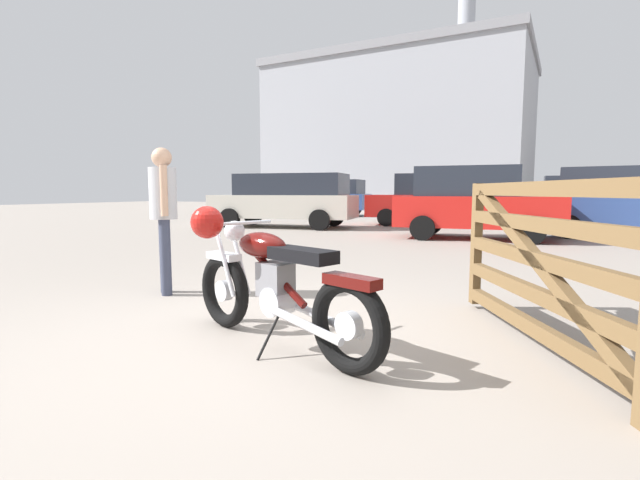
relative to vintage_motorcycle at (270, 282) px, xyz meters
name	(u,v)px	position (x,y,z in m)	size (l,w,h in m)	color
ground_plane	(257,336)	(-0.22, 0.15, -0.49)	(80.00, 80.00, 0.00)	gray
vintage_motorcycle	(270,282)	(0.00, 0.00, 0.00)	(1.97, 0.91, 1.07)	black
timber_gate	(561,261)	(1.97, 0.49, 0.21)	(1.23, 2.34, 1.60)	brown
bystander	(163,205)	(-1.99, 1.07, 0.53)	(0.35, 0.34, 1.66)	#383D51
white_estate_far	(473,202)	(0.67, 8.92, 0.43)	(3.98, 1.98, 1.78)	black
silver_sedan_mid	(426,199)	(-1.25, 13.07, 0.43)	(4.09, 2.24, 1.78)	black
pale_sedan_back	(623,202)	(4.08, 10.51, 0.43)	(4.10, 2.25, 1.78)	black
blue_hatchback_right	(287,199)	(-5.28, 10.29, 0.45)	(4.88, 2.41, 1.74)	black
red_hatchback_near	(573,198)	(3.65, 17.36, 0.43)	(3.92, 1.86, 1.78)	black
dark_sedan_left	(323,196)	(-7.13, 17.62, 0.45)	(4.78, 2.14, 1.74)	black
industrial_building	(404,136)	(-6.02, 29.69, 4.62)	(17.80, 13.47, 19.25)	#9EA0A8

